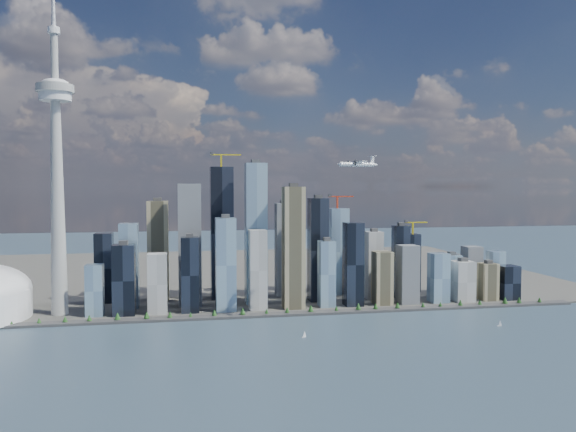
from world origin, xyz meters
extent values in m
plane|color=#36495E|center=(0.00, 0.00, 0.00)|extent=(4000.00, 4000.00, 0.00)
cube|color=#383838|center=(0.00, 250.00, 2.00)|extent=(1100.00, 22.00, 4.00)
cube|color=#4C4C47|center=(0.00, 700.00, 1.50)|extent=(1400.00, 900.00, 3.00)
cylinder|color=#3F2D1E|center=(-303.33, 250.00, 5.20)|extent=(1.00, 1.00, 2.40)
cone|color=#1F4D1B|center=(-303.33, 250.00, 8.80)|extent=(7.20, 7.20, 8.00)
cylinder|color=#3F2D1E|center=(-216.67, 250.00, 5.20)|extent=(1.00, 1.00, 2.40)
cone|color=#1F4D1B|center=(-216.67, 250.00, 8.80)|extent=(7.20, 7.20, 8.00)
cylinder|color=#3F2D1E|center=(-130.00, 250.00, 5.20)|extent=(1.00, 1.00, 2.40)
cone|color=#1F4D1B|center=(-130.00, 250.00, 8.80)|extent=(7.20, 7.20, 8.00)
cylinder|color=#3F2D1E|center=(-43.33, 250.00, 5.20)|extent=(1.00, 1.00, 2.40)
cone|color=#1F4D1B|center=(-43.33, 250.00, 8.80)|extent=(7.20, 7.20, 8.00)
cylinder|color=#3F2D1E|center=(43.33, 250.00, 5.20)|extent=(1.00, 1.00, 2.40)
cone|color=#1F4D1B|center=(43.33, 250.00, 8.80)|extent=(7.20, 7.20, 8.00)
cylinder|color=#3F2D1E|center=(130.00, 250.00, 5.20)|extent=(1.00, 1.00, 2.40)
cone|color=#1F4D1B|center=(130.00, 250.00, 8.80)|extent=(7.20, 7.20, 8.00)
cylinder|color=#3F2D1E|center=(216.67, 250.00, 5.20)|extent=(1.00, 1.00, 2.40)
cone|color=#1F4D1B|center=(216.67, 250.00, 8.80)|extent=(7.20, 7.20, 8.00)
cylinder|color=#3F2D1E|center=(303.33, 250.00, 5.20)|extent=(1.00, 1.00, 2.40)
cone|color=#1F4D1B|center=(303.33, 250.00, 8.80)|extent=(7.20, 7.20, 8.00)
cylinder|color=#3F2D1E|center=(390.00, 250.00, 5.20)|extent=(1.00, 1.00, 2.40)
cone|color=#1F4D1B|center=(390.00, 250.00, 8.80)|extent=(7.20, 7.20, 8.00)
cylinder|color=#3F2D1E|center=(476.67, 250.00, 5.20)|extent=(1.00, 1.00, 2.40)
cone|color=#1F4D1B|center=(476.67, 250.00, 8.80)|extent=(7.20, 7.20, 8.00)
cube|color=black|center=(-200.00, 290.00, 58.20)|extent=(34.00, 34.00, 110.40)
cube|color=#7D9FBD|center=(-200.00, 340.00, 73.25)|extent=(30.00, 30.00, 140.51)
cube|color=beige|center=(-150.00, 290.00, 50.67)|extent=(30.00, 30.00, 95.34)
cube|color=tan|center=(-150.00, 395.00, 90.82)|extent=(36.00, 36.00, 175.64)
cube|color=slate|center=(-95.00, 340.00, 105.87)|extent=(38.00, 38.00, 205.74)
cube|color=black|center=(-95.00, 290.00, 63.22)|extent=(28.00, 28.00, 120.44)
cube|color=#7D9FBD|center=(-40.00, 290.00, 78.27)|extent=(32.00, 32.00, 150.54)
cube|color=black|center=(-40.00, 395.00, 120.93)|extent=(40.00, 40.00, 235.85)
cube|color=#7D9FBD|center=(15.00, 340.00, 123.44)|extent=(36.00, 36.00, 240.87)
cube|color=beige|center=(15.00, 290.00, 68.24)|extent=(28.00, 28.00, 130.47)
cube|color=tan|center=(70.00, 290.00, 103.36)|extent=(34.00, 34.00, 200.73)
cube|color=slate|center=(70.00, 395.00, 88.31)|extent=(30.00, 30.00, 170.62)
cube|color=black|center=(125.00, 340.00, 93.33)|extent=(32.00, 32.00, 180.65)
cube|color=#7D9FBD|center=(125.00, 290.00, 58.20)|extent=(26.00, 26.00, 110.40)
cube|color=black|center=(175.00, 290.00, 73.25)|extent=(30.00, 30.00, 140.51)
cube|color=#7D9FBD|center=(175.00, 395.00, 83.29)|extent=(34.00, 34.00, 160.58)
cube|color=beige|center=(225.00, 340.00, 63.22)|extent=(28.00, 28.00, 120.44)
cube|color=tan|center=(225.00, 290.00, 48.16)|extent=(30.00, 30.00, 90.33)
cube|color=slate|center=(275.00, 290.00, 53.18)|extent=(32.00, 32.00, 100.36)
cube|color=black|center=(275.00, 340.00, 68.24)|extent=(26.00, 26.00, 130.47)
cube|color=#7D9FBD|center=(325.00, 290.00, 45.65)|extent=(30.00, 30.00, 85.31)
cube|color=black|center=(325.00, 395.00, 58.20)|extent=(28.00, 28.00, 110.40)
cube|color=#7D9FBD|center=(375.00, 340.00, 40.64)|extent=(30.00, 30.00, 75.27)
cube|color=beige|center=(375.00, 290.00, 38.13)|extent=(34.00, 34.00, 70.25)
cube|color=tan|center=(420.00, 290.00, 35.62)|extent=(28.00, 28.00, 65.24)
cube|color=slate|center=(420.00, 340.00, 48.16)|extent=(30.00, 30.00, 90.33)
cube|color=black|center=(465.00, 290.00, 33.11)|extent=(32.00, 32.00, 60.22)
cube|color=#7D9FBD|center=(465.00, 340.00, 43.15)|extent=(26.00, 26.00, 80.29)
cube|color=black|center=(-240.00, 395.00, 63.22)|extent=(30.00, 30.00, 120.44)
cube|color=#7D9FBD|center=(-240.00, 290.00, 43.15)|extent=(26.00, 26.00, 80.29)
cube|color=yellow|center=(-40.00, 395.00, 249.85)|extent=(3.00, 3.00, 22.00)
cube|color=yellow|center=(-31.75, 395.00, 260.85)|extent=(55.00, 2.20, 2.20)
cube|color=#383838|center=(-56.50, 395.00, 262.85)|extent=(6.00, 4.00, 4.00)
cube|color=red|center=(175.00, 395.00, 174.58)|extent=(3.00, 3.00, 22.00)
cube|color=red|center=(182.20, 395.00, 185.58)|extent=(48.00, 2.20, 2.20)
cube|color=#383838|center=(160.60, 395.00, 187.58)|extent=(6.00, 4.00, 4.00)
cube|color=yellow|center=(325.00, 395.00, 124.40)|extent=(3.00, 3.00, 22.00)
cube|color=yellow|center=(331.75, 395.00, 135.40)|extent=(45.00, 2.20, 2.20)
cube|color=#383838|center=(311.50, 395.00, 137.40)|extent=(6.00, 4.00, 4.00)
cone|color=#A9A8A3|center=(-300.00, 310.00, 173.00)|extent=(26.00, 26.00, 340.00)
cylinder|color=white|center=(-300.00, 310.00, 343.00)|extent=(48.00, 48.00, 14.00)
cylinder|color=#A9A8A3|center=(-300.00, 310.00, 355.00)|extent=(56.00, 56.00, 12.00)
ellipsoid|color=white|center=(-300.00, 310.00, 363.00)|extent=(40.00, 40.00, 14.00)
cylinder|color=#A9A8A3|center=(-300.00, 310.00, 403.00)|extent=(11.00, 11.00, 80.00)
cylinder|color=white|center=(-300.00, 310.00, 443.00)|extent=(18.00, 18.00, 10.00)
cylinder|color=white|center=(136.20, 155.56, 235.57)|extent=(53.03, 15.49, 6.49)
cone|color=white|center=(109.25, 150.83, 235.57)|extent=(8.11, 7.61, 6.49)
cone|color=white|center=(164.15, 160.46, 235.57)|extent=(11.10, 8.14, 6.49)
cube|color=white|center=(134.20, 155.21, 239.01)|extent=(17.79, 57.31, 1.01)
cylinder|color=white|center=(136.13, 144.23, 237.39)|extent=(11.61, 5.52, 3.65)
cylinder|color=white|center=(132.28, 166.19, 237.39)|extent=(11.61, 5.52, 3.65)
cylinder|color=#3F3F3F|center=(130.14, 143.18, 237.39)|extent=(1.70, 8.04, 8.11)
cylinder|color=#3F3F3F|center=(126.29, 165.14, 237.39)|extent=(1.70, 8.04, 8.11)
cube|color=white|center=(161.16, 159.94, 242.05)|extent=(5.73, 1.78, 11.15)
cube|color=white|center=(161.16, 159.94, 247.73)|extent=(7.54, 18.74, 0.71)
cube|color=silver|center=(51.61, 118.19, 0.42)|extent=(6.49, 4.07, 0.83)
cylinder|color=#999999|center=(51.61, 118.19, 5.20)|extent=(0.25, 0.25, 9.37)
cube|color=silver|center=(345.69, 125.33, 0.41)|extent=(6.29, 2.48, 0.82)
cylinder|color=#999999|center=(345.69, 125.33, 5.11)|extent=(0.25, 0.25, 9.20)
camera|label=1|loc=(-106.80, -614.27, 203.86)|focal=35.00mm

